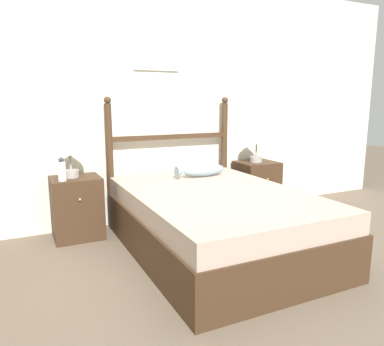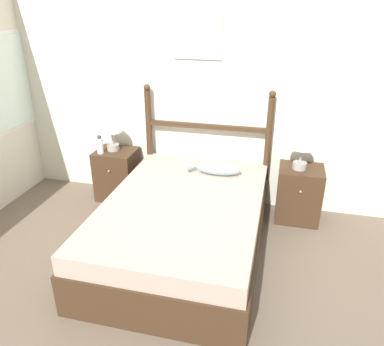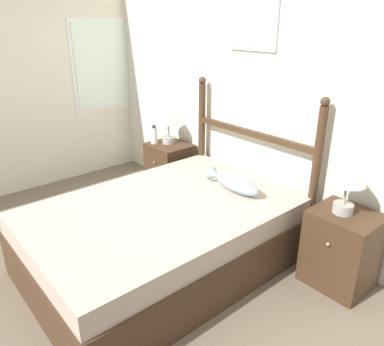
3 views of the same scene
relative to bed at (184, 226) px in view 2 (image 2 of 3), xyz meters
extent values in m
plane|color=brown|center=(-0.09, -0.63, -0.26)|extent=(16.00, 16.00, 0.00)
cube|color=beige|center=(-0.09, 1.10, 1.01)|extent=(6.40, 0.06, 2.55)
cube|color=#ADB7B2|center=(-0.12, 1.06, 1.56)|extent=(0.50, 0.02, 0.46)
cube|color=beige|center=(-0.12, 1.05, 1.56)|extent=(0.44, 0.01, 0.40)
cube|color=white|center=(-2.19, 0.74, 1.05)|extent=(0.01, 0.80, 1.07)
cube|color=silver|center=(-2.18, 0.74, 1.05)|extent=(0.01, 0.72, 0.99)
cube|color=#3D2819|center=(0.00, 0.00, -0.08)|extent=(1.39, 2.04, 0.36)
cube|color=tan|center=(0.00, 0.00, 0.18)|extent=(1.35, 2.00, 0.17)
cylinder|color=#3D2819|center=(-0.66, 0.99, 0.37)|extent=(0.07, 0.07, 1.26)
sphere|color=#3D2819|center=(-0.66, 0.99, 1.03)|extent=(0.07, 0.07, 0.07)
cylinder|color=#3D2819|center=(0.66, 0.99, 0.37)|extent=(0.07, 0.07, 1.26)
sphere|color=#3D2819|center=(0.66, 0.99, 1.03)|extent=(0.07, 0.07, 0.07)
cube|color=#3D2819|center=(0.00, 0.99, 0.65)|extent=(1.32, 0.05, 0.05)
cube|color=#3D2819|center=(-1.03, 0.84, 0.03)|extent=(0.45, 0.39, 0.59)
sphere|color=tan|center=(-1.03, 0.63, 0.16)|extent=(0.02, 0.02, 0.02)
cube|color=#3D2819|center=(1.03, 0.84, 0.03)|extent=(0.45, 0.39, 0.59)
sphere|color=tan|center=(1.03, 0.63, 0.16)|extent=(0.02, 0.02, 0.02)
cylinder|color=gray|center=(-1.06, 0.86, 0.36)|extent=(0.14, 0.14, 0.07)
cylinder|color=gray|center=(-1.06, 0.86, 0.47)|extent=(0.02, 0.02, 0.15)
cone|color=beige|center=(-1.06, 0.86, 0.62)|extent=(0.25, 0.25, 0.14)
cylinder|color=gray|center=(1.00, 0.83, 0.36)|extent=(0.14, 0.14, 0.07)
cylinder|color=gray|center=(1.00, 0.83, 0.47)|extent=(0.02, 0.02, 0.15)
cone|color=beige|center=(1.00, 0.83, 0.62)|extent=(0.25, 0.25, 0.14)
cylinder|color=white|center=(-1.15, 0.73, 0.41)|extent=(0.07, 0.07, 0.17)
sphere|color=#333338|center=(-1.15, 0.73, 0.51)|extent=(0.05, 0.05, 0.05)
ellipsoid|color=#8499A3|center=(0.20, 0.60, 0.33)|extent=(0.45, 0.14, 0.13)
cone|color=#8499A3|center=(-0.06, 0.60, 0.33)|extent=(0.08, 0.12, 0.12)
camera|label=1|loc=(-1.52, -2.70, 1.03)|focal=35.00mm
camera|label=2|loc=(0.77, -2.80, 1.87)|focal=35.00mm
camera|label=3|loc=(2.08, -1.48, 1.58)|focal=35.00mm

